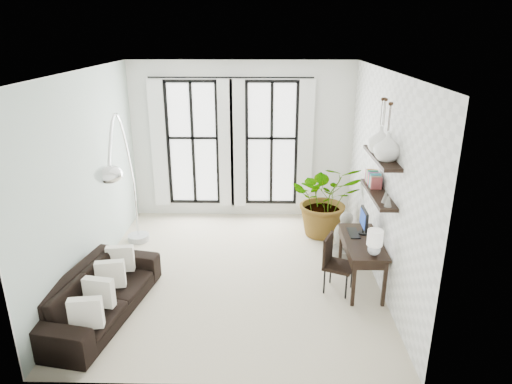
{
  "coord_description": "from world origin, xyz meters",
  "views": [
    {
      "loc": [
        0.46,
        -6.57,
        3.76
      ],
      "look_at": [
        0.33,
        0.3,
        1.29
      ],
      "focal_mm": 32.0,
      "sensor_mm": 36.0,
      "label": 1
    }
  ],
  "objects_px": {
    "sofa": "(99,294)",
    "desk_chair": "(334,260)",
    "plant": "(326,199)",
    "desk": "(363,245)",
    "buddha": "(345,237)",
    "arc_lamp": "(120,150)"
  },
  "relations": [
    {
      "from": "plant",
      "to": "arc_lamp",
      "type": "distance_m",
      "value": 3.88
    },
    {
      "from": "plant",
      "to": "arc_lamp",
      "type": "relative_size",
      "value": 0.54
    },
    {
      "from": "plant",
      "to": "sofa",
      "type": "bearing_deg",
      "value": -141.64
    },
    {
      "from": "sofa",
      "to": "desk",
      "type": "xyz_separation_m",
      "value": [
        3.75,
        0.81,
        0.39
      ]
    },
    {
      "from": "desk",
      "to": "plant",
      "type": "bearing_deg",
      "value": 99.67
    },
    {
      "from": "arc_lamp",
      "to": "buddha",
      "type": "height_order",
      "value": "arc_lamp"
    },
    {
      "from": "plant",
      "to": "desk_chair",
      "type": "height_order",
      "value": "plant"
    },
    {
      "from": "sofa",
      "to": "buddha",
      "type": "relative_size",
      "value": 2.73
    },
    {
      "from": "sofa",
      "to": "arc_lamp",
      "type": "bearing_deg",
      "value": 5.64
    },
    {
      "from": "sofa",
      "to": "desk",
      "type": "bearing_deg",
      "value": -67.29
    },
    {
      "from": "sofa",
      "to": "desk_chair",
      "type": "distance_m",
      "value": 3.39
    },
    {
      "from": "desk_chair",
      "to": "buddha",
      "type": "height_order",
      "value": "desk_chair"
    },
    {
      "from": "sofa",
      "to": "desk_chair",
      "type": "relative_size",
      "value": 2.53
    },
    {
      "from": "sofa",
      "to": "buddha",
      "type": "distance_m",
      "value": 4.11
    },
    {
      "from": "desk",
      "to": "buddha",
      "type": "relative_size",
      "value": 1.57
    },
    {
      "from": "plant",
      "to": "desk",
      "type": "relative_size",
      "value": 1.14
    },
    {
      "from": "sofa",
      "to": "plant",
      "type": "height_order",
      "value": "plant"
    },
    {
      "from": "desk_chair",
      "to": "sofa",
      "type": "bearing_deg",
      "value": -143.8
    },
    {
      "from": "desk",
      "to": "buddha",
      "type": "xyz_separation_m",
      "value": [
        -0.07,
        1.03,
        -0.37
      ]
    },
    {
      "from": "sofa",
      "to": "desk_chair",
      "type": "bearing_deg",
      "value": -67.32
    },
    {
      "from": "plant",
      "to": "arc_lamp",
      "type": "height_order",
      "value": "arc_lamp"
    },
    {
      "from": "plant",
      "to": "desk_chair",
      "type": "distance_m",
      "value": 2.01
    }
  ]
}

